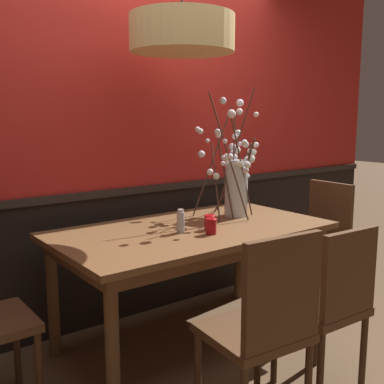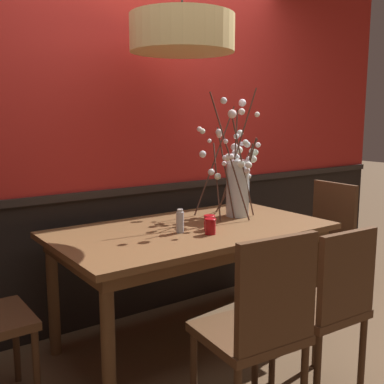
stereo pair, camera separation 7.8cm
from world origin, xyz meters
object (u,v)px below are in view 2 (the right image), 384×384
at_px(chair_head_east_end, 324,236).
at_px(dining_table, 192,240).
at_px(candle_holder_nearer_edge, 210,226).
at_px(pendant_lamp, 182,34).
at_px(condiment_bottle, 180,221).
at_px(chair_far_side_right, 157,234).
at_px(vase_with_blossoms, 237,181).
at_px(chair_near_side_right, 329,303).
at_px(chair_near_side_left, 259,323).
at_px(candle_holder_nearer_center, 209,222).

bearing_deg(chair_head_east_end, dining_table, 178.96).
relative_size(candle_holder_nearer_edge, pendant_lamp, 0.12).
height_order(condiment_bottle, pendant_lamp, pendant_lamp).
height_order(chair_far_side_right, chair_head_east_end, chair_head_east_end).
relative_size(dining_table, chair_far_side_right, 1.96).
relative_size(vase_with_blossoms, condiment_bottle, 6.17).
bearing_deg(chair_far_side_right, condiment_bottle, -113.52).
relative_size(chair_far_side_right, condiment_bottle, 6.12).
height_order(chair_near_side_right, candle_holder_nearer_edge, chair_near_side_right).
distance_m(chair_near_side_right, vase_with_blossoms, 1.12).
distance_m(chair_near_side_left, pendant_lamp, 1.71).
height_order(chair_near_side_left, vase_with_blossoms, vase_with_blossoms).
relative_size(chair_far_side_right, candle_holder_nearer_edge, 9.17).
bearing_deg(candle_holder_nearer_center, chair_near_side_left, -111.76).
height_order(chair_near_side_right, pendant_lamp, pendant_lamp).
bearing_deg(condiment_bottle, chair_head_east_end, 1.63).
relative_size(dining_table, pendant_lamp, 2.12).
xyz_separation_m(candle_holder_nearer_center, condiment_bottle, (-0.19, 0.05, 0.02)).
bearing_deg(chair_far_side_right, dining_table, -107.57).
distance_m(chair_far_side_right, chair_near_side_left, 1.86).
bearing_deg(chair_near_side_left, dining_table, 73.87).
xyz_separation_m(chair_far_side_right, chair_near_side_left, (-0.54, -1.78, 0.04)).
bearing_deg(chair_head_east_end, vase_with_blossoms, 171.46).
xyz_separation_m(chair_head_east_end, vase_with_blossoms, (-0.82, 0.12, 0.50)).
bearing_deg(vase_with_blossoms, chair_far_side_right, 102.06).
bearing_deg(vase_with_blossoms, chair_near_side_right, -102.47).
height_order(candle_holder_nearer_edge, pendant_lamp, pendant_lamp).
bearing_deg(vase_with_blossoms, candle_holder_nearer_center, -152.51).
bearing_deg(dining_table, condiment_bottle, -154.79).
xyz_separation_m(vase_with_blossoms, candle_holder_nearer_center, (-0.40, -0.21, -0.20)).
xyz_separation_m(chair_near_side_left, candle_holder_nearer_edge, (0.24, 0.67, 0.29)).
bearing_deg(chair_head_east_end, candle_holder_nearer_center, -175.89).
bearing_deg(chair_head_east_end, candle_holder_nearer_edge, -172.10).
bearing_deg(condiment_bottle, candle_holder_nearer_edge, -48.33).
distance_m(dining_table, condiment_bottle, 0.21).
xyz_separation_m(chair_near_side_left, vase_with_blossoms, (0.71, 0.97, 0.49)).
bearing_deg(candle_holder_nearer_center, condiment_bottle, 165.64).
bearing_deg(chair_near_side_left, candle_holder_nearer_edge, 70.26).
bearing_deg(dining_table, candle_holder_nearer_edge, -93.22).
distance_m(chair_near_side_right, candle_holder_nearer_center, 0.85).
height_order(chair_near_side_left, pendant_lamp, pendant_lamp).
relative_size(chair_head_east_end, vase_with_blossoms, 1.07).
bearing_deg(chair_head_east_end, chair_near_side_right, -140.37).
bearing_deg(chair_near_side_right, chair_far_side_right, 88.55).
distance_m(dining_table, vase_with_blossoms, 0.57).
xyz_separation_m(chair_far_side_right, pendant_lamp, (-0.31, -0.84, 1.45)).
height_order(chair_near_side_right, condiment_bottle, condiment_bottle).
height_order(chair_near_side_right, vase_with_blossoms, vase_with_blossoms).
xyz_separation_m(dining_table, chair_far_side_right, (0.29, 0.90, -0.19)).
xyz_separation_m(dining_table, candle_holder_nearer_center, (0.05, -0.11, 0.13)).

